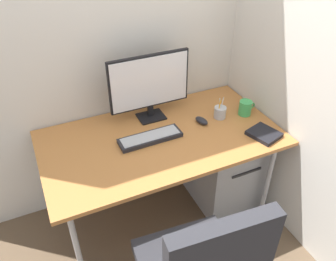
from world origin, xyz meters
TOP-DOWN VIEW (x-y plane):
  - ground_plane at (0.00, 0.00)m, footprint 8.00×8.00m
  - wall_back at (0.00, 0.45)m, footprint 2.72×0.04m
  - wall_side_right at (0.79, -0.17)m, footprint 0.04×2.02m
  - desk at (0.00, 0.00)m, footprint 1.53×0.83m
  - filing_cabinet at (0.52, 0.01)m, footprint 0.47×0.55m
  - monitor at (0.03, 0.25)m, footprint 0.55×0.14m
  - keyboard at (-0.08, 0.00)m, footprint 0.41×0.13m
  - mouse at (0.31, 0.03)m, footprint 0.08×0.12m
  - pen_holder at (0.46, 0.04)m, footprint 0.08×0.08m
  - notebook at (0.61, -0.27)m, footprint 0.21×0.22m
  - coffee_mug at (0.64, 0.00)m, footprint 0.12×0.09m

SIDE VIEW (x-z plane):
  - ground_plane at x=0.00m, z-range 0.00..0.00m
  - filing_cabinet at x=0.52m, z-range 0.00..0.63m
  - desk at x=0.00m, z-range 0.32..1.06m
  - notebook at x=0.61m, z-range 0.74..0.76m
  - keyboard at x=-0.08m, z-range 0.74..0.77m
  - mouse at x=0.31m, z-range 0.74..0.78m
  - pen_holder at x=0.46m, z-range 0.70..0.86m
  - coffee_mug at x=0.64m, z-range 0.74..0.84m
  - monitor at x=0.03m, z-range 0.77..1.22m
  - wall_back at x=0.00m, z-range 0.00..2.80m
  - wall_side_right at x=0.79m, z-range 0.00..2.80m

